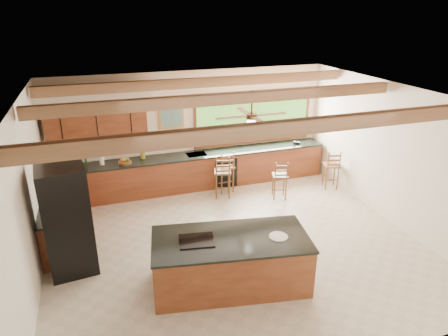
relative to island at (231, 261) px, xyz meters
name	(u,v)px	position (x,y,z in m)	size (l,w,h in m)	color
ground	(235,244)	(0.50, 1.14, -0.45)	(7.20, 7.20, 0.00)	#BDB49D
room_shell	(216,131)	(0.33, 1.79, 1.76)	(7.27, 6.54, 3.02)	white
counter_run	(169,180)	(-0.32, 3.66, 0.01)	(7.12, 3.10, 1.22)	brown
island	(231,261)	(0.00, 0.00, 0.00)	(2.77, 1.65, 0.92)	brown
refrigerator	(68,221)	(-2.55, 1.31, 0.54)	(0.85, 0.83, 2.00)	black
bar_stool_a	(223,173)	(0.95, 3.23, 0.21)	(0.50, 0.50, 1.12)	brown
bar_stool_b	(226,168)	(1.12, 3.53, 0.21)	(0.42, 0.42, 1.11)	brown
bar_stool_c	(281,177)	(2.27, 2.72, 0.14)	(0.45, 0.45, 1.00)	brown
bar_stool_d	(333,166)	(3.80, 2.83, 0.17)	(0.47, 0.47, 1.05)	brown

